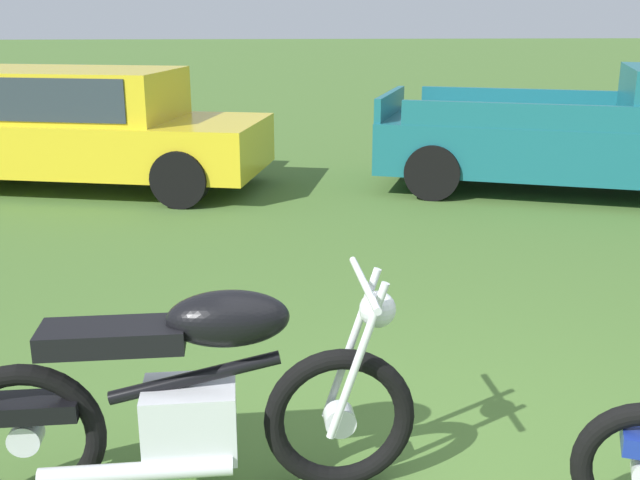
# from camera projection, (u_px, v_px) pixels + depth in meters

# --- Properties ---
(motorcycle_black) EXTENTS (2.04, 0.64, 1.02)m
(motorcycle_black) POSITION_uv_depth(u_px,v_px,m) (190.00, 398.00, 3.28)
(motorcycle_black) COLOR black
(motorcycle_black) RESTS_ON ground
(car_yellow) EXTENTS (4.65, 2.63, 1.43)m
(car_yellow) POSITION_uv_depth(u_px,v_px,m) (66.00, 119.00, 9.22)
(car_yellow) COLOR gold
(car_yellow) RESTS_ON ground
(pickup_truck_teal) EXTENTS (5.66, 3.42, 1.49)m
(pickup_truck_teal) POSITION_uv_depth(u_px,v_px,m) (640.00, 132.00, 8.80)
(pickup_truck_teal) COLOR #19606B
(pickup_truck_teal) RESTS_ON ground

